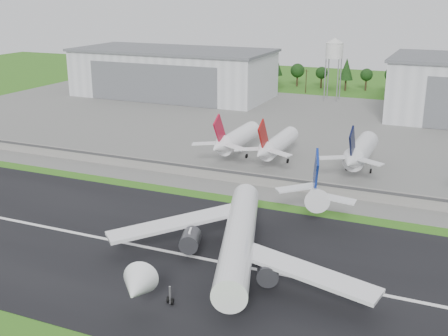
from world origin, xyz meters
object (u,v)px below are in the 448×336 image
at_px(parked_jet_red_a, 235,139).
at_px(parked_jet_navy, 359,152).
at_px(main_airliner, 238,244).
at_px(parked_jet_red_b, 276,145).

distance_m(parked_jet_red_a, parked_jet_navy, 38.40).
bearing_deg(parked_jet_navy, parked_jet_red_a, -179.96).
xyz_separation_m(parked_jet_red_a, parked_jet_navy, (38.40, 0.03, 0.18)).
xyz_separation_m(main_airliner, parked_jet_red_b, (-14.78, 66.93, 1.02)).
bearing_deg(main_airliner, parked_jet_navy, -116.64).
distance_m(main_airliner, parked_jet_navy, 67.78).
height_order(main_airliner, parked_jet_red_b, main_airliner).
distance_m(parked_jet_red_b, parked_jet_navy, 24.95).
relative_size(main_airliner, parked_jet_navy, 1.85).
bearing_deg(main_airliner, parked_jet_red_b, -95.56).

